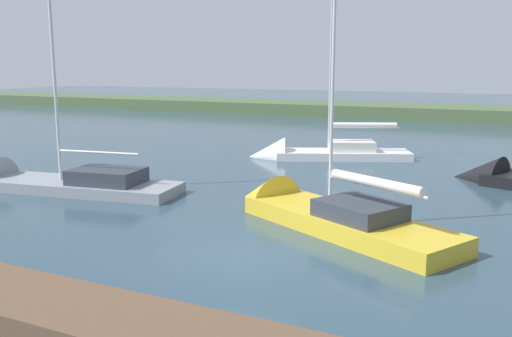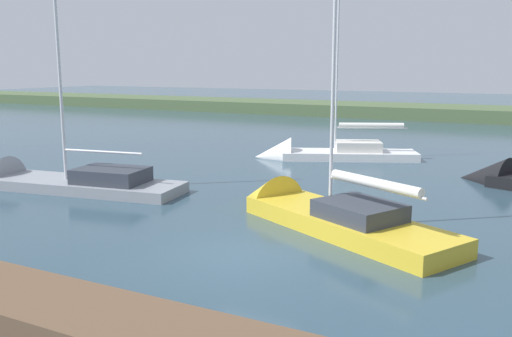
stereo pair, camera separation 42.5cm
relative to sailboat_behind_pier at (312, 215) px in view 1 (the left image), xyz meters
The scene contains 6 objects.
ground_plane 3.99m from the sailboat_behind_pier, 82.52° to the left, with size 200.00×200.00×0.00m, color #2D4756.
far_shoreline 39.82m from the sailboat_behind_pier, 89.25° to the right, with size 180.00×8.00×2.40m, color #4C603D.
dock_pier 9.26m from the sailboat_behind_pier, 86.79° to the left, with size 23.66×1.94×0.58m, color brown.
sailboat_behind_pier is the anchor object (origin of this frame).
sailboat_outer_mooring 11.86m from the sailboat_behind_pier, ahead, with size 10.44×3.90×12.07m.
sailboat_inner_slip 12.63m from the sailboat_behind_pier, 70.33° to the right, with size 8.96×5.55×10.71m.
Camera 1 is at (-6.45, 12.63, 5.01)m, focal length 38.69 mm.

